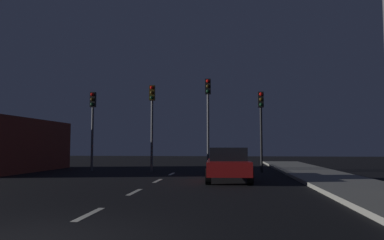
% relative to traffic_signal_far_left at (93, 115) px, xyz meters
% --- Properties ---
extents(ground_plane, '(80.00, 80.00, 0.00)m').
position_rel_traffic_signal_far_left_xyz_m(ground_plane, '(5.12, -8.59, -3.34)').
color(ground_plane, black).
extents(sidewalk_curb_right, '(3.00, 40.00, 0.15)m').
position_rel_traffic_signal_far_left_xyz_m(sidewalk_curb_right, '(12.62, -8.59, -3.27)').
color(sidewalk_curb_right, gray).
rests_on(sidewalk_curb_right, ground_plane).
extents(lane_stripe_second, '(0.16, 1.60, 0.01)m').
position_rel_traffic_signal_far_left_xyz_m(lane_stripe_second, '(5.12, -12.99, -3.34)').
color(lane_stripe_second, silver).
rests_on(lane_stripe_second, ground_plane).
extents(lane_stripe_third, '(0.16, 1.60, 0.01)m').
position_rel_traffic_signal_far_left_xyz_m(lane_stripe_third, '(5.12, -9.19, -3.34)').
color(lane_stripe_third, silver).
rests_on(lane_stripe_third, ground_plane).
extents(lane_stripe_fourth, '(0.16, 1.60, 0.01)m').
position_rel_traffic_signal_far_left_xyz_m(lane_stripe_fourth, '(5.12, -5.39, -3.34)').
color(lane_stripe_fourth, silver).
rests_on(lane_stripe_fourth, ground_plane).
extents(lane_stripe_fifth, '(0.16, 1.60, 0.01)m').
position_rel_traffic_signal_far_left_xyz_m(lane_stripe_fifth, '(5.12, -1.59, -3.34)').
color(lane_stripe_fifth, silver).
rests_on(lane_stripe_fifth, ground_plane).
extents(traffic_signal_far_left, '(0.32, 0.38, 4.75)m').
position_rel_traffic_signal_far_left_xyz_m(traffic_signal_far_left, '(0.00, 0.00, 0.00)').
color(traffic_signal_far_left, '#4C4C51').
rests_on(traffic_signal_far_left, ground_plane).
extents(traffic_signal_center_left, '(0.32, 0.38, 5.11)m').
position_rel_traffic_signal_far_left_xyz_m(traffic_signal_center_left, '(3.65, 0.00, 0.23)').
color(traffic_signal_center_left, '#4C4C51').
rests_on(traffic_signal_center_left, ground_plane).
extents(traffic_signal_center_right, '(0.32, 0.38, 5.43)m').
position_rel_traffic_signal_far_left_xyz_m(traffic_signal_center_right, '(6.98, 0.00, 0.44)').
color(traffic_signal_center_right, '#4C4C51').
rests_on(traffic_signal_center_right, ground_plane).
extents(traffic_signal_far_right, '(0.32, 0.38, 4.62)m').
position_rel_traffic_signal_far_left_xyz_m(traffic_signal_far_right, '(10.03, -0.00, -0.09)').
color(traffic_signal_far_right, black).
rests_on(traffic_signal_far_right, ground_plane).
extents(car_stopped_ahead, '(1.97, 4.45, 1.44)m').
position_rel_traffic_signal_far_left_xyz_m(car_stopped_ahead, '(8.14, -5.11, -2.61)').
color(car_stopped_ahead, '#B21919').
rests_on(car_stopped_ahead, ground_plane).
extents(street_lamp_right, '(2.10, 0.36, 6.36)m').
position_rel_traffic_signal_far_left_xyz_m(street_lamp_right, '(12.55, -9.76, 0.56)').
color(street_lamp_right, '#4C4C51').
rests_on(street_lamp_right, ground_plane).
extents(storefront_left, '(4.06, 8.30, 3.07)m').
position_rel_traffic_signal_far_left_xyz_m(storefront_left, '(-4.91, -0.85, -1.80)').
color(storefront_left, maroon).
rests_on(storefront_left, ground_plane).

